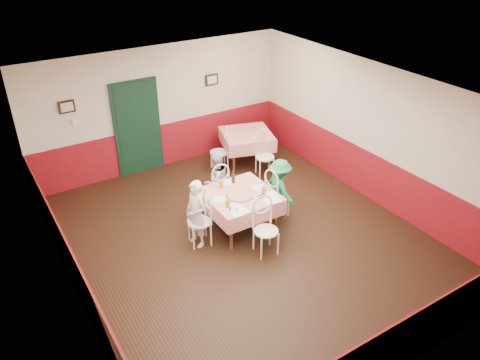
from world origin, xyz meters
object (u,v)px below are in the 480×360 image
glass_b (264,191)px  glass_c (221,184)px  chair_right (277,195)px  chair_second_b (265,157)px  diner_right (280,188)px  chair_near (266,231)px  wallet (261,196)px  second_table (247,148)px  pizza (240,195)px  glass_a (228,204)px  chair_second_a (219,153)px  diner_far (216,181)px  beer_bottle (233,178)px  diner_left (196,214)px  chair_far (217,188)px  chair_left (199,222)px  main_table (240,211)px

glass_b → glass_c: (-0.54, 0.62, -0.00)m
chair_right → chair_second_b: 1.64m
diner_right → chair_near: bearing=132.8°
wallet → diner_right: 0.71m
second_table → glass_b: bearing=-116.4°
second_table → wallet: wallet is taller
chair_right → diner_right: diner_right is taller
pizza → glass_a: size_ratio=3.31×
chair_second_a → diner_far: 1.57m
chair_second_a → glass_a: glass_a is taller
glass_b → beer_bottle: size_ratio=0.58×
pizza → diner_left: diner_left is taller
chair_second_a → diner_left: diner_left is taller
chair_far → chair_second_b: (1.58, 0.62, 0.00)m
chair_left → diner_right: bearing=101.0°
chair_left → beer_bottle: beer_bottle is taller
chair_left → diner_left: 0.19m
beer_bottle → wallet: beer_bottle is taller
chair_second_a → wallet: (-0.56, -2.51, 0.32)m
chair_near → chair_second_b: 2.81m
chair_far → diner_right: diner_right is taller
chair_far → main_table: bearing=95.8°
glass_c → diner_far: bearing=70.9°
wallet → chair_second_b: bearing=53.6°
chair_near → glass_c: size_ratio=6.57×
chair_left → glass_b: size_ratio=6.31×
main_table → second_table: same height
chair_near → beer_bottle: beer_bottle is taller
chair_far → diner_left: 1.25m
chair_left → diner_left: (-0.05, 0.00, 0.19)m
chair_second_a → diner_right: size_ratio=0.75×
main_table → wallet: size_ratio=11.09×
chair_near → diner_right: (0.90, 0.85, 0.15)m
chair_second_a → glass_a: bearing=-9.2°
glass_c → beer_bottle: bearing=2.2°
chair_second_a → main_table: bearing=-3.0°
wallet → pizza: bearing=141.6°
chair_right → glass_a: size_ratio=5.99×
second_table → diner_far: 2.07m
chair_second_a → chair_second_b: bearing=62.5°
glass_c → pizza: bearing=-71.0°
pizza → diner_left: (-0.87, 0.06, -0.14)m
chair_second_a → diner_left: (-1.73, -2.22, 0.19)m
chair_near → glass_b: (0.36, 0.62, 0.38)m
wallet → diner_far: diner_far is taller
chair_near → wallet: chair_near is taller
chair_right → pizza: size_ratio=1.81×
chair_right → diner_left: size_ratio=0.71×
chair_right → glass_c: 1.16m
chair_second_b → pizza: bearing=-119.1°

